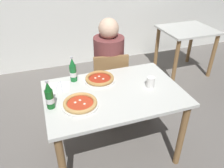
# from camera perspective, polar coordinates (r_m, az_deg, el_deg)

# --- Properties ---
(ground_plane) EXTENTS (8.00, 8.00, 0.00)m
(ground_plane) POSITION_cam_1_polar(r_m,az_deg,el_deg) (2.44, 0.40, -16.79)
(ground_plane) COLOR slate
(dining_table_main) EXTENTS (1.20, 0.80, 0.75)m
(dining_table_main) POSITION_cam_1_polar(r_m,az_deg,el_deg) (2.00, 0.46, -4.71)
(dining_table_main) COLOR silver
(dining_table_main) RESTS_ON ground_plane
(chair_behind_table) EXTENTS (0.45, 0.45, 0.85)m
(chair_behind_table) POSITION_cam_1_polar(r_m,az_deg,el_deg) (2.61, -0.64, 0.84)
(chair_behind_table) COLOR olive
(chair_behind_table) RESTS_ON ground_plane
(diner_seated) EXTENTS (0.34, 0.34, 1.21)m
(diner_seated) POSITION_cam_1_polar(r_m,az_deg,el_deg) (2.61, -0.78, 3.34)
(diner_seated) COLOR #2D3342
(diner_seated) RESTS_ON ground_plane
(dining_table_background) EXTENTS (0.80, 0.70, 0.75)m
(dining_table_background) POSITION_cam_1_polar(r_m,az_deg,el_deg) (3.77, 18.65, 11.10)
(dining_table_background) COLOR silver
(dining_table_background) RESTS_ON ground_plane
(pizza_margherita_near) EXTENTS (0.29, 0.29, 0.04)m
(pizza_margherita_near) POSITION_cam_1_polar(r_m,az_deg,el_deg) (1.78, -8.21, -5.00)
(pizza_margherita_near) COLOR white
(pizza_margherita_near) RESTS_ON dining_table_main
(pizza_marinara_far) EXTENTS (0.29, 0.29, 0.04)m
(pizza_marinara_far) POSITION_cam_1_polar(r_m,az_deg,el_deg) (2.09, -3.21, 1.38)
(pizza_marinara_far) COLOR white
(pizza_marinara_far) RESTS_ON dining_table_main
(beer_bottle_left) EXTENTS (0.07, 0.07, 0.25)m
(beer_bottle_left) POSITION_cam_1_polar(r_m,az_deg,el_deg) (1.76, -15.90, -3.14)
(beer_bottle_left) COLOR #14591E
(beer_bottle_left) RESTS_ON dining_table_main
(beer_bottle_center) EXTENTS (0.07, 0.07, 0.25)m
(beer_bottle_center) POSITION_cam_1_polar(r_m,az_deg,el_deg) (2.08, -10.06, 3.35)
(beer_bottle_center) COLOR #196B2D
(beer_bottle_center) RESTS_ON dining_table_main
(napkin_with_cutlery) EXTENTS (0.21, 0.21, 0.01)m
(napkin_with_cutlery) POSITION_cam_1_polar(r_m,az_deg,el_deg) (2.05, -13.48, -0.79)
(napkin_with_cutlery) COLOR white
(napkin_with_cutlery) RESTS_ON dining_table_main
(paper_cup) EXTENTS (0.07, 0.07, 0.09)m
(paper_cup) POSITION_cam_1_polar(r_m,az_deg,el_deg) (2.01, 9.94, 0.54)
(paper_cup) COLOR white
(paper_cup) RESTS_ON dining_table_main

